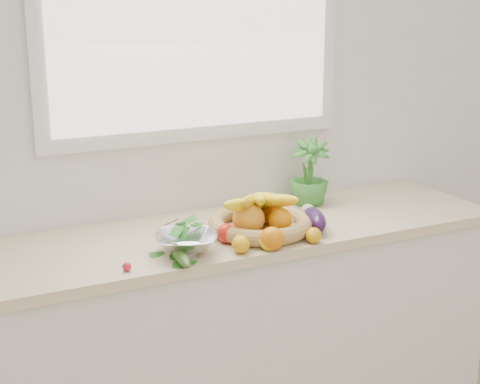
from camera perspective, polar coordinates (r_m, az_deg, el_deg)
name	(u,v)px	position (r m, az deg, el deg)	size (l,w,h in m)	color
back_wall	(194,103)	(3.01, -3.57, 6.88)	(4.50, 0.02, 2.70)	white
counter_cabinet	(227,339)	(3.03, -1.03, -11.36)	(2.20, 0.58, 0.86)	silver
countertop	(226,234)	(2.86, -1.08, -3.31)	(2.24, 0.62, 0.04)	beige
window_frame	(194,2)	(2.96, -3.59, 14.51)	(1.30, 0.03, 1.10)	white
window_pane	(196,2)	(2.94, -3.44, 14.50)	(1.18, 0.01, 0.98)	white
orange_loose	(272,239)	(2.62, 2.50, -3.64)	(0.09, 0.09, 0.09)	orange
lemon_a	(241,244)	(2.60, 0.06, -4.06)	(0.06, 0.08, 0.06)	orange
lemon_b	(314,235)	(2.71, 5.73, -3.36)	(0.06, 0.07, 0.06)	#D89C0B
lemon_c	(270,242)	(2.62, 2.35, -3.89)	(0.06, 0.08, 0.06)	yellow
apple	(226,233)	(2.70, -1.07, -3.23)	(0.07, 0.07, 0.07)	red
ginger	(289,230)	(2.81, 3.85, -2.93)	(0.10, 0.04, 0.03)	tan
garlic_a	(297,221)	(2.89, 4.42, -2.24)	(0.06, 0.06, 0.05)	white
garlic_b	(308,209)	(3.04, 5.29, -1.34)	(0.05, 0.05, 0.04)	silver
garlic_c	(298,222)	(2.88, 4.53, -2.32)	(0.05, 0.05, 0.04)	silver
eggplant	(314,220)	(2.85, 5.80, -2.15)	(0.08, 0.21, 0.08)	#260E35
cucumber	(180,255)	(2.53, -4.69, -4.89)	(0.04, 0.24, 0.04)	#2A4F17
radish	(127,267)	(2.47, -8.77, -5.75)	(0.03, 0.03, 0.03)	red
potted_herb	(309,174)	(3.16, 5.36, 1.40)	(0.17, 0.17, 0.31)	#3A832F
fruit_basket	(260,219)	(2.80, 1.52, -2.07)	(0.53, 0.53, 0.19)	#B2804F
colander_with_spinach	(186,237)	(2.59, -4.19, -3.54)	(0.28, 0.28, 0.12)	silver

